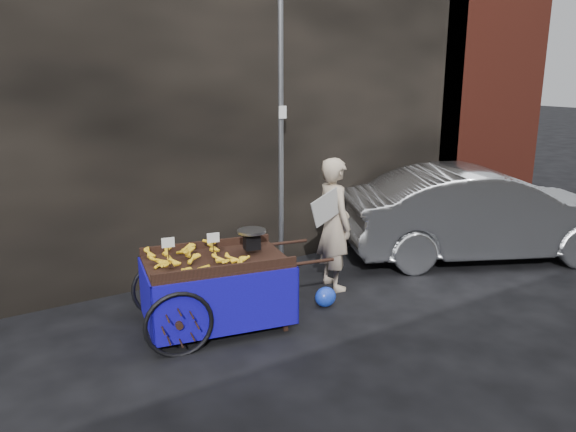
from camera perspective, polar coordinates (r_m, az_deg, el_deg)
ground at (r=7.63m, az=2.60°, el=-8.49°), size 80.00×80.00×0.00m
building_wall at (r=9.45m, az=-4.50°, el=11.60°), size 13.50×2.00×5.00m
street_pole at (r=8.33m, az=-0.72°, el=7.82°), size 0.12×0.10×4.00m
banana_cart at (r=6.65m, az=-7.75°, el=-5.16°), size 2.42×1.43×1.23m
vendor at (r=7.79m, az=4.71°, el=-0.81°), size 0.84×0.73×1.85m
plastic_bag at (r=7.39m, az=3.83°, el=-8.20°), size 0.29×0.23×0.26m
parked_car at (r=9.63m, az=19.16°, el=0.27°), size 4.72×3.36×1.48m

